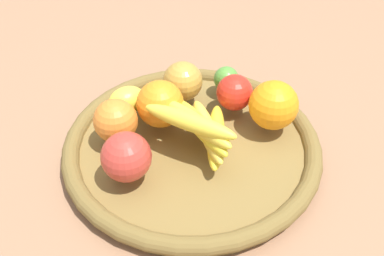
# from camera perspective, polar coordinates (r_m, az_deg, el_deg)

# --- Properties ---
(ground_plane) EXTENTS (2.40, 2.40, 0.00)m
(ground_plane) POSITION_cam_1_polar(r_m,az_deg,el_deg) (0.74, -0.00, -3.33)
(ground_plane) COLOR #94694B
(ground_plane) RESTS_ON ground
(basket) EXTENTS (0.43, 0.43, 0.04)m
(basket) POSITION_cam_1_polar(r_m,az_deg,el_deg) (0.73, -0.00, -2.32)
(basket) COLOR olive
(basket) RESTS_ON ground_plane
(lime_0) EXTENTS (0.07, 0.07, 0.05)m
(lime_0) POSITION_cam_1_polar(r_m,az_deg,el_deg) (0.81, 4.55, 6.50)
(lime_0) COLOR #539336
(lime_0) RESTS_ON basket
(apple_1) EXTENTS (0.09, 0.09, 0.06)m
(apple_1) POSITION_cam_1_polar(r_m,az_deg,el_deg) (0.76, 5.65, 4.70)
(apple_1) COLOR red
(apple_1) RESTS_ON basket
(banana_bunch) EXTENTS (0.15, 0.16, 0.08)m
(banana_bunch) POSITION_cam_1_polar(r_m,az_deg,el_deg) (0.67, 1.28, 0.08)
(banana_bunch) COLOR yellow
(banana_bunch) RESTS_ON basket
(orange_2) EXTENTS (0.10, 0.10, 0.07)m
(orange_2) POSITION_cam_1_polar(r_m,az_deg,el_deg) (0.70, -10.08, 0.96)
(orange_2) COLOR orange
(orange_2) RESTS_ON basket
(apple_0) EXTENTS (0.09, 0.09, 0.08)m
(apple_0) POSITION_cam_1_polar(r_m,az_deg,el_deg) (0.63, -8.70, -3.80)
(apple_0) COLOR #C2392F
(apple_0) RESTS_ON basket
(apple_2) EXTENTS (0.10, 0.10, 0.07)m
(apple_2) POSITION_cam_1_polar(r_m,az_deg,el_deg) (0.78, -1.24, 6.21)
(apple_2) COLOR #BB8C36
(apple_2) RESTS_ON basket
(orange_0) EXTENTS (0.11, 0.11, 0.08)m
(orange_0) POSITION_cam_1_polar(r_m,az_deg,el_deg) (0.72, 10.74, 3.00)
(orange_0) COLOR orange
(orange_0) RESTS_ON basket
(orange_1) EXTENTS (0.11, 0.11, 0.08)m
(orange_1) POSITION_cam_1_polar(r_m,az_deg,el_deg) (0.72, -4.23, 3.21)
(orange_1) COLOR orange
(orange_1) RESTS_ON basket
(lemon_0) EXTENTS (0.08, 0.08, 0.05)m
(lemon_0) POSITION_cam_1_polar(r_m,az_deg,el_deg) (0.76, -8.61, 3.62)
(lemon_0) COLOR yellow
(lemon_0) RESTS_ON basket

